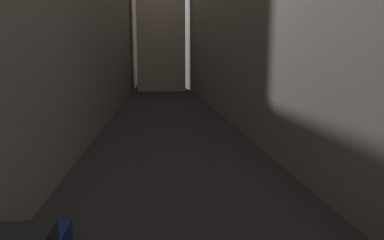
% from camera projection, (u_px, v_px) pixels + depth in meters
% --- Properties ---
extents(ground_plane, '(264.00, 264.00, 0.00)m').
position_uv_depth(ground_plane, '(165.00, 106.00, 43.25)').
color(ground_plane, black).
extents(building_block_left, '(14.78, 108.00, 22.74)m').
position_uv_depth(building_block_left, '(56.00, 12.00, 41.99)').
color(building_block_left, slate).
rests_on(building_block_left, ground).
extents(building_block_right, '(12.21, 108.00, 22.37)m').
position_uv_depth(building_block_right, '(254.00, 16.00, 44.51)').
color(building_block_right, slate).
rests_on(building_block_right, ground).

